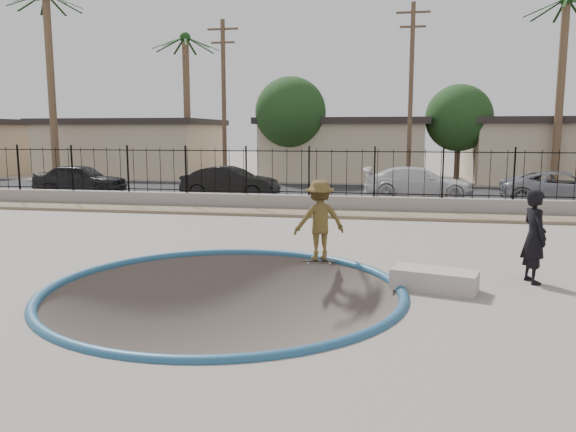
{
  "coord_description": "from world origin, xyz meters",
  "views": [
    {
      "loc": [
        3.12,
        -11.12,
        3.04
      ],
      "look_at": [
        0.7,
        2.0,
        1.03
      ],
      "focal_mm": 35.0,
      "sensor_mm": 36.0,
      "label": 1
    }
  ],
  "objects_px": {
    "videographer": "(534,237)",
    "car_b": "(230,183)",
    "car_c": "(418,183)",
    "skater": "(319,224)",
    "car_d": "(564,188)",
    "concrete_ledge": "(434,280)",
    "car_a": "(81,179)",
    "skateboard": "(319,261)"
  },
  "relations": [
    {
      "from": "videographer",
      "to": "car_b",
      "type": "bearing_deg",
      "value": 24.26
    },
    {
      "from": "videographer",
      "to": "car_c",
      "type": "height_order",
      "value": "videographer"
    },
    {
      "from": "skater",
      "to": "videographer",
      "type": "relative_size",
      "value": 0.97
    },
    {
      "from": "car_d",
      "to": "concrete_ledge",
      "type": "bearing_deg",
      "value": 160.72
    },
    {
      "from": "car_b",
      "to": "car_a",
      "type": "bearing_deg",
      "value": 90.19
    },
    {
      "from": "skateboard",
      "to": "concrete_ledge",
      "type": "bearing_deg",
      "value": -40.99
    },
    {
      "from": "concrete_ledge",
      "to": "car_b",
      "type": "height_order",
      "value": "car_b"
    },
    {
      "from": "car_b",
      "to": "car_c",
      "type": "relative_size",
      "value": 0.89
    },
    {
      "from": "skateboard",
      "to": "car_c",
      "type": "distance_m",
      "value": 13.71
    },
    {
      "from": "car_a",
      "to": "skateboard",
      "type": "bearing_deg",
      "value": -135.93
    },
    {
      "from": "videographer",
      "to": "car_d",
      "type": "bearing_deg",
      "value": -31.92
    },
    {
      "from": "car_b",
      "to": "car_d",
      "type": "height_order",
      "value": "car_b"
    },
    {
      "from": "concrete_ledge",
      "to": "car_a",
      "type": "height_order",
      "value": "car_a"
    },
    {
      "from": "car_a",
      "to": "concrete_ledge",
      "type": "bearing_deg",
      "value": -135.01
    },
    {
      "from": "skater",
      "to": "car_b",
      "type": "relative_size",
      "value": 0.42
    },
    {
      "from": "videographer",
      "to": "car_b",
      "type": "relative_size",
      "value": 0.44
    },
    {
      "from": "concrete_ledge",
      "to": "car_a",
      "type": "distance_m",
      "value": 20.92
    },
    {
      "from": "car_a",
      "to": "car_b",
      "type": "xyz_separation_m",
      "value": [
        7.58,
        -0.25,
        -0.02
      ]
    },
    {
      "from": "videographer",
      "to": "car_c",
      "type": "bearing_deg",
      "value": -7.47
    },
    {
      "from": "skateboard",
      "to": "car_d",
      "type": "xyz_separation_m",
      "value": [
        8.65,
        12.09,
        0.67
      ]
    },
    {
      "from": "skateboard",
      "to": "skater",
      "type": "bearing_deg",
      "value": -139.76
    },
    {
      "from": "car_a",
      "to": "car_b",
      "type": "distance_m",
      "value": 7.58
    },
    {
      "from": "car_d",
      "to": "skateboard",
      "type": "bearing_deg",
      "value": 149.06
    },
    {
      "from": "concrete_ledge",
      "to": "car_b",
      "type": "bearing_deg",
      "value": 120.63
    },
    {
      "from": "skateboard",
      "to": "car_a",
      "type": "distance_m",
      "value": 17.86
    },
    {
      "from": "skateboard",
      "to": "car_b",
      "type": "bearing_deg",
      "value": 110.55
    },
    {
      "from": "car_d",
      "to": "car_b",
      "type": "bearing_deg",
      "value": 95.82
    },
    {
      "from": "car_a",
      "to": "car_c",
      "type": "xyz_separation_m",
      "value": [
        15.98,
        1.35,
        -0.03
      ]
    },
    {
      "from": "car_c",
      "to": "car_d",
      "type": "bearing_deg",
      "value": -102.2
    },
    {
      "from": "videographer",
      "to": "car_d",
      "type": "height_order",
      "value": "videographer"
    },
    {
      "from": "car_a",
      "to": "car_d",
      "type": "xyz_separation_m",
      "value": [
        21.82,
        0.04,
        -0.05
      ]
    },
    {
      "from": "skateboard",
      "to": "videographer",
      "type": "bearing_deg",
      "value": -16.23
    },
    {
      "from": "skateboard",
      "to": "concrete_ledge",
      "type": "distance_m",
      "value": 3.08
    },
    {
      "from": "videographer",
      "to": "car_c",
      "type": "distance_m",
      "value": 14.41
    },
    {
      "from": "skater",
      "to": "skateboard",
      "type": "distance_m",
      "value": 0.87
    },
    {
      "from": "car_a",
      "to": "car_c",
      "type": "bearing_deg",
      "value": -88.63
    },
    {
      "from": "skateboard",
      "to": "videographer",
      "type": "distance_m",
      "value": 4.66
    },
    {
      "from": "videographer",
      "to": "concrete_ledge",
      "type": "distance_m",
      "value": 2.32
    },
    {
      "from": "skateboard",
      "to": "car_c",
      "type": "bearing_deg",
      "value": 73.38
    },
    {
      "from": "skateboard",
      "to": "concrete_ledge",
      "type": "xyz_separation_m",
      "value": [
        2.48,
        -1.82,
        0.15
      ]
    },
    {
      "from": "videographer",
      "to": "skater",
      "type": "bearing_deg",
      "value": 64.43
    },
    {
      "from": "skateboard",
      "to": "videographer",
      "type": "relative_size",
      "value": 0.4
    }
  ]
}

